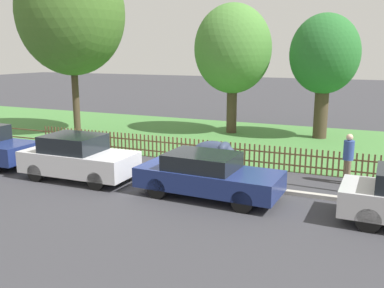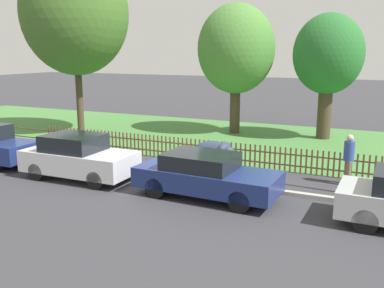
{
  "view_description": "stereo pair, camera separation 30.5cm",
  "coord_description": "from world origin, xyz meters",
  "px_view_note": "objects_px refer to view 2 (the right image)",
  "views": [
    {
      "loc": [
        6.56,
        -12.47,
        4.25
      ],
      "look_at": [
        0.73,
        0.91,
        1.1
      ],
      "focal_mm": 40.0,
      "sensor_mm": 36.0,
      "label": 1
    },
    {
      "loc": [
        6.84,
        -12.35,
        4.25
      ],
      "look_at": [
        0.73,
        0.91,
        1.1
      ],
      "focal_mm": 40.0,
      "sensor_mm": 36.0,
      "label": 2
    }
  ],
  "objects_px": {
    "parked_car_navy_estate": "(78,157)",
    "tree_mid_park": "(328,56)",
    "tree_nearest_kerb": "(75,13)",
    "tree_behind_motorcycle": "(236,49)",
    "covered_motorcycle": "(215,154)",
    "pedestrian_near_fence": "(349,157)",
    "parked_car_red_compact": "(205,175)"
  },
  "relations": [
    {
      "from": "parked_car_navy_estate",
      "to": "pedestrian_near_fence",
      "type": "height_order",
      "value": "pedestrian_near_fence"
    },
    {
      "from": "covered_motorcycle",
      "to": "tree_behind_motorcycle",
      "type": "bearing_deg",
      "value": 104.44
    },
    {
      "from": "parked_car_navy_estate",
      "to": "covered_motorcycle",
      "type": "height_order",
      "value": "parked_car_navy_estate"
    },
    {
      "from": "parked_car_red_compact",
      "to": "covered_motorcycle",
      "type": "bearing_deg",
      "value": 107.32
    },
    {
      "from": "covered_motorcycle",
      "to": "tree_nearest_kerb",
      "type": "distance_m",
      "value": 11.68
    },
    {
      "from": "parked_car_navy_estate",
      "to": "tree_mid_park",
      "type": "relative_size",
      "value": 0.64
    },
    {
      "from": "pedestrian_near_fence",
      "to": "covered_motorcycle",
      "type": "bearing_deg",
      "value": 77.09
    },
    {
      "from": "pedestrian_near_fence",
      "to": "tree_mid_park",
      "type": "bearing_deg",
      "value": -6.49
    },
    {
      "from": "parked_car_navy_estate",
      "to": "tree_nearest_kerb",
      "type": "xyz_separation_m",
      "value": [
        -5.41,
        6.8,
        5.41
      ]
    },
    {
      "from": "parked_car_navy_estate",
      "to": "tree_mid_park",
      "type": "xyz_separation_m",
      "value": [
        6.59,
        10.65,
        3.32
      ]
    },
    {
      "from": "tree_nearest_kerb",
      "to": "tree_mid_park",
      "type": "relative_size",
      "value": 1.53
    },
    {
      "from": "parked_car_red_compact",
      "to": "tree_behind_motorcycle",
      "type": "height_order",
      "value": "tree_behind_motorcycle"
    },
    {
      "from": "tree_nearest_kerb",
      "to": "tree_behind_motorcycle",
      "type": "distance_m",
      "value": 8.41
    },
    {
      "from": "covered_motorcycle",
      "to": "tree_mid_park",
      "type": "xyz_separation_m",
      "value": [
        2.59,
        8.1,
        3.37
      ]
    },
    {
      "from": "parked_car_red_compact",
      "to": "pedestrian_near_fence",
      "type": "relative_size",
      "value": 2.6
    },
    {
      "from": "covered_motorcycle",
      "to": "tree_mid_park",
      "type": "relative_size",
      "value": 0.31
    },
    {
      "from": "covered_motorcycle",
      "to": "tree_nearest_kerb",
      "type": "height_order",
      "value": "tree_nearest_kerb"
    },
    {
      "from": "parked_car_red_compact",
      "to": "tree_mid_park",
      "type": "distance_m",
      "value": 11.29
    },
    {
      "from": "parked_car_navy_estate",
      "to": "pedestrian_near_fence",
      "type": "xyz_separation_m",
      "value": [
        8.42,
        3.1,
        0.19
      ]
    },
    {
      "from": "pedestrian_near_fence",
      "to": "parked_car_red_compact",
      "type": "bearing_deg",
      "value": 109.18
    },
    {
      "from": "pedestrian_near_fence",
      "to": "tree_nearest_kerb",
      "type": "bearing_deg",
      "value": 54.92
    },
    {
      "from": "parked_car_navy_estate",
      "to": "tree_mid_park",
      "type": "distance_m",
      "value": 12.96
    },
    {
      "from": "parked_car_red_compact",
      "to": "tree_mid_park",
      "type": "xyz_separation_m",
      "value": [
        1.91,
        10.6,
        3.4
      ]
    },
    {
      "from": "parked_car_red_compact",
      "to": "pedestrian_near_fence",
      "type": "bearing_deg",
      "value": 41.37
    },
    {
      "from": "covered_motorcycle",
      "to": "tree_nearest_kerb",
      "type": "xyz_separation_m",
      "value": [
        -9.41,
        4.26,
        5.46
      ]
    },
    {
      "from": "covered_motorcycle",
      "to": "pedestrian_near_fence",
      "type": "height_order",
      "value": "pedestrian_near_fence"
    },
    {
      "from": "parked_car_navy_estate",
      "to": "tree_mid_park",
      "type": "bearing_deg",
      "value": 57.27
    },
    {
      "from": "tree_behind_motorcycle",
      "to": "tree_mid_park",
      "type": "xyz_separation_m",
      "value": [
        4.54,
        0.4,
        -0.3
      ]
    },
    {
      "from": "covered_motorcycle",
      "to": "tree_nearest_kerb",
      "type": "bearing_deg",
      "value": 155.88
    },
    {
      "from": "tree_behind_motorcycle",
      "to": "tree_mid_park",
      "type": "height_order",
      "value": "tree_behind_motorcycle"
    },
    {
      "from": "covered_motorcycle",
      "to": "pedestrian_near_fence",
      "type": "relative_size",
      "value": 1.12
    },
    {
      "from": "covered_motorcycle",
      "to": "tree_nearest_kerb",
      "type": "relative_size",
      "value": 0.2
    }
  ]
}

